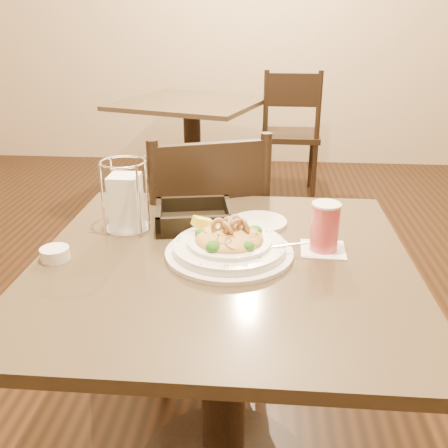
# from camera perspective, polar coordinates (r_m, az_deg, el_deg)

# --- Properties ---
(main_table) EXTENTS (0.90, 0.90, 0.73)m
(main_table) POSITION_cam_1_polar(r_m,az_deg,el_deg) (1.33, -0.07, -12.80)
(main_table) COLOR black
(main_table) RESTS_ON ground
(background_table) EXTENTS (1.13, 1.13, 0.73)m
(background_table) POSITION_cam_1_polar(r_m,az_deg,el_deg) (3.56, -3.66, 10.26)
(background_table) COLOR black
(background_table) RESTS_ON ground
(dining_chair_near) EXTENTS (0.54, 0.54, 0.93)m
(dining_chair_near) POSITION_cam_1_polar(r_m,az_deg,el_deg) (1.80, -2.37, -2.66)
(dining_chair_near) COLOR black
(dining_chair_near) RESTS_ON ground
(dining_chair_far) EXTENTS (0.43, 0.43, 0.93)m
(dining_chair_far) POSITION_cam_1_polar(r_m,az_deg,el_deg) (3.70, 7.59, 10.55)
(dining_chair_far) COLOR black
(dining_chair_far) RESTS_ON ground
(pasta_bowl) EXTENTS (0.35, 0.31, 0.10)m
(pasta_bowl) POSITION_cam_1_polar(r_m,az_deg,el_deg) (1.21, 0.60, -2.32)
(pasta_bowl) COLOR white
(pasta_bowl) RESTS_ON main_table
(drink_glass) EXTENTS (0.11, 0.11, 0.12)m
(drink_glass) POSITION_cam_1_polar(r_m,az_deg,el_deg) (1.24, 11.44, -0.36)
(drink_glass) COLOR white
(drink_glass) RESTS_ON main_table
(bread_basket) EXTENTS (0.24, 0.20, 0.06)m
(bread_basket) POSITION_cam_1_polar(r_m,az_deg,el_deg) (1.38, -3.41, 0.62)
(bread_basket) COLOR black
(bread_basket) RESTS_ON main_table
(napkin_caddy) EXTENTS (0.12, 0.12, 0.19)m
(napkin_caddy) POSITION_cam_1_polar(r_m,az_deg,el_deg) (1.36, -11.15, 2.66)
(napkin_caddy) COLOR silver
(napkin_caddy) RESTS_ON main_table
(side_plate) EXTENTS (0.20, 0.20, 0.01)m
(side_plate) POSITION_cam_1_polar(r_m,az_deg,el_deg) (1.40, 4.03, 0.23)
(side_plate) COLOR white
(side_plate) RESTS_ON main_table
(butter_ramekin) EXTENTS (0.08, 0.08, 0.03)m
(butter_ramekin) POSITION_cam_1_polar(r_m,az_deg,el_deg) (1.26, -18.76, -3.25)
(butter_ramekin) COLOR white
(butter_ramekin) RESTS_ON main_table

